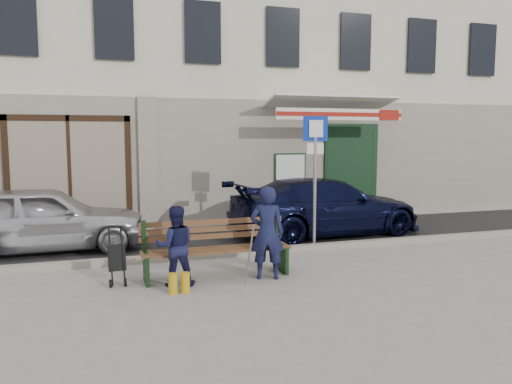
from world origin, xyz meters
name	(u,v)px	position (x,y,z in m)	size (l,w,h in m)	color
ground	(267,277)	(0.00, 0.00, 0.00)	(80.00, 80.00, 0.00)	#9E9991
asphalt_lane	(222,239)	(0.00, 3.10, 0.01)	(60.00, 3.20, 0.01)	#282828
curb	(241,252)	(0.00, 1.50, 0.06)	(60.00, 0.18, 0.12)	#9E9384
building	(181,49)	(0.01, 8.45, 4.97)	(20.00, 8.27, 10.00)	beige
car_silver	(43,219)	(-3.62, 2.96, 0.66)	(1.57, 3.90, 1.33)	silver
car_navy	(326,207)	(2.39, 2.83, 0.66)	(1.84, 4.54, 1.32)	black
parking_sign	(315,161)	(1.58, 1.66, 1.78)	(0.49, 0.12, 2.66)	gray
bench	(214,249)	(-0.82, 0.23, 0.46)	(2.40, 1.17, 0.98)	brown
man	(267,233)	(-0.03, -0.09, 0.74)	(0.54, 0.36, 1.49)	#15193B
woman	(175,246)	(-1.48, -0.04, 0.61)	(0.60, 0.47, 1.23)	#15173A
stroller	(117,259)	(-2.33, 0.31, 0.39)	(0.28, 0.38, 0.88)	black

